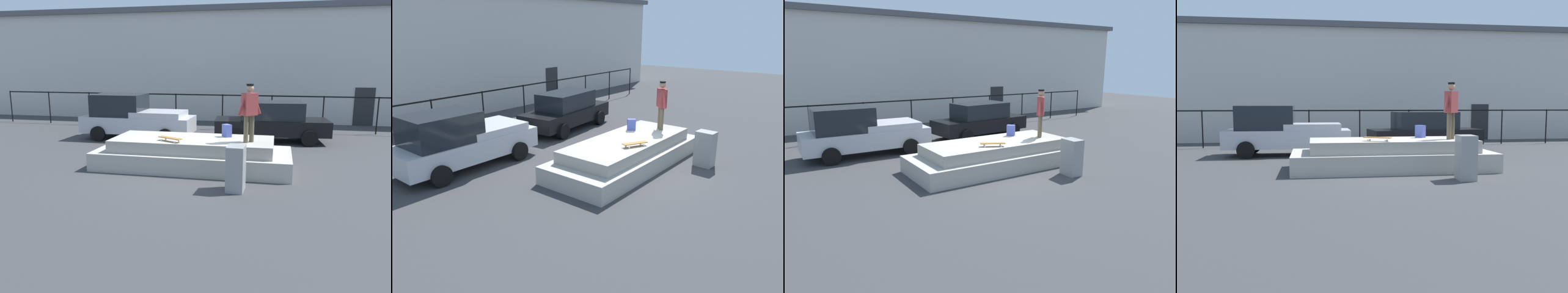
{
  "view_description": "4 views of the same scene",
  "coord_description": "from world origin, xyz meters",
  "views": [
    {
      "loc": [
        2.71,
        -11.32,
        3.19
      ],
      "look_at": [
        -0.07,
        1.56,
        0.36
      ],
      "focal_mm": 35.28,
      "sensor_mm": 36.0,
      "label": 1
    },
    {
      "loc": [
        -9.95,
        -6.23,
        4.48
      ],
      "look_at": [
        -0.32,
        1.46,
        0.52
      ],
      "focal_mm": 34.73,
      "sensor_mm": 36.0,
      "label": 2
    },
    {
      "loc": [
        -6.69,
        -9.8,
        3.55
      ],
      "look_at": [
        -0.01,
        0.93,
        0.6
      ],
      "focal_mm": 32.97,
      "sensor_mm": 36.0,
      "label": 3
    },
    {
      "loc": [
        -2.27,
        -12.31,
        1.98
      ],
      "look_at": [
        -0.34,
        1.05,
        0.63
      ],
      "focal_mm": 38.51,
      "sensor_mm": 36.0,
      "label": 4
    }
  ],
  "objects": [
    {
      "name": "ground_plane",
      "position": [
        0.0,
        0.0,
        0.0
      ],
      "size": [
        60.0,
        60.0,
        0.0
      ],
      "primitive_type": "plane",
      "color": "#38383A"
    },
    {
      "name": "concrete_ledge",
      "position": [
        0.15,
        0.17,
        0.42
      ],
      "size": [
        6.05,
        2.41,
        0.93
      ],
      "color": "#ADA89E",
      "rests_on": "ground_plane"
    },
    {
      "name": "skateboarder",
      "position": [
        1.9,
        -0.09,
        1.92
      ],
      "size": [
        0.68,
        0.69,
        1.71
      ],
      "color": "brown",
      "rests_on": "concrete_ledge"
    },
    {
      "name": "skateboard",
      "position": [
        -0.41,
        -0.46,
        1.03
      ],
      "size": [
        0.81,
        0.54,
        0.12
      ],
      "color": "brown",
      "rests_on": "concrete_ledge"
    },
    {
      "name": "backpack",
      "position": [
        1.15,
        0.65,
        1.13
      ],
      "size": [
        0.33,
        0.34,
        0.4
      ],
      "primitive_type": "cube",
      "rotation": [
        0.0,
        0.0,
        5.43
      ],
      "color": "#3F4C99",
      "rests_on": "concrete_ledge"
    },
    {
      "name": "car_silver_pickup_near",
      "position": [
        -3.37,
        4.29,
        0.94
      ],
      "size": [
        4.79,
        2.04,
        1.93
      ],
      "color": "#B7B7BC",
      "rests_on": "ground_plane"
    },
    {
      "name": "car_black_sedan_mid",
      "position": [
        2.45,
        4.91,
        0.85
      ],
      "size": [
        4.79,
        2.32,
        1.67
      ],
      "color": "black",
      "rests_on": "ground_plane"
    },
    {
      "name": "utility_box",
      "position": [
        1.72,
        -1.87,
        0.59
      ],
      "size": [
        0.47,
        0.62,
        1.18
      ],
      "primitive_type": "cube",
      "rotation": [
        0.0,
        0.0,
        -0.05
      ],
      "color": "gray",
      "rests_on": "ground_plane"
    },
    {
      "name": "fence_row",
      "position": [
        -0.0,
        7.63,
        1.25
      ],
      "size": [
        24.06,
        0.06,
        1.74
      ],
      "color": "black",
      "rests_on": "ground_plane"
    },
    {
      "name": "warehouse_building",
      "position": [
        0.0,
        14.39,
        3.18
      ],
      "size": [
        36.31,
        8.65,
        6.35
      ],
      "color": "beige",
      "rests_on": "ground_plane"
    }
  ]
}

